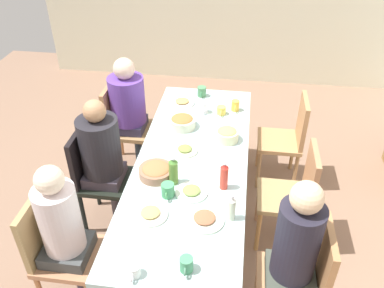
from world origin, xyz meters
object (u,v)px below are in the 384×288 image
at_px(plate_0, 182,102).
at_px(cup_2, 186,265).
at_px(person_5, 129,105).
at_px(bottle_0, 232,208).
at_px(person_2, 64,229).
at_px(plate_1, 185,150).
at_px(chair_0, 303,276).
at_px(chair_2, 56,248).
at_px(chair_3, 294,192).
at_px(chair_5, 122,123).
at_px(chair_1, 289,136).
at_px(plate_4, 150,214).
at_px(bottle_1, 173,171).
at_px(person_0, 293,251).
at_px(cup_4, 134,271).
at_px(bowl_2, 156,171).
at_px(person_4, 103,154).
at_px(bottle_2, 224,176).
at_px(cup_1, 235,106).
at_px(dining_table, 192,168).
at_px(plate_3, 205,219).
at_px(bowl_0, 182,122).
at_px(cup_5, 221,110).
at_px(cup_3, 168,190).
at_px(plate_2, 192,192).
at_px(cup_6, 204,108).
at_px(bowl_1, 227,134).
at_px(chair_4, 95,173).

distance_m(plate_0, cup_2, 1.89).
bearing_deg(person_5, bottle_0, 37.58).
distance_m(person_2, plate_1, 1.09).
bearing_deg(chair_0, chair_2, -90.00).
bearing_deg(chair_3, chair_5, -115.97).
relative_size(chair_1, plate_4, 3.94).
bearing_deg(person_2, bottle_1, 129.11).
bearing_deg(bottle_1, chair_0, 60.70).
height_order(chair_2, person_2, person_2).
bearing_deg(chair_1, chair_3, 0.00).
relative_size(chair_5, plate_0, 3.87).
relative_size(person_0, cup_4, 11.45).
bearing_deg(bowl_2, cup_2, 23.43).
distance_m(person_4, bottle_2, 1.02).
relative_size(cup_1, cup_4, 0.99).
bearing_deg(dining_table, person_2, -42.24).
relative_size(chair_1, plate_3, 3.51).
relative_size(bowl_0, bottle_1, 1.04).
height_order(person_2, cup_5, person_2).
bearing_deg(cup_2, bottle_0, 152.79).
bearing_deg(person_5, chair_1, 90.00).
height_order(person_2, cup_1, person_2).
height_order(plate_3, cup_3, cup_3).
bearing_deg(bowl_0, plate_2, 13.38).
distance_m(person_5, bowl_2, 1.11).
height_order(plate_1, cup_3, cup_3).
xyz_separation_m(chair_5, cup_4, (1.86, 0.63, 0.26)).
bearing_deg(plate_0, cup_6, 58.42).
xyz_separation_m(plate_4, cup_5, (-1.33, 0.35, 0.02)).
relative_size(plate_1, cup_4, 1.84).
bearing_deg(person_2, dining_table, 137.76).
distance_m(person_0, bowl_1, 1.19).
xyz_separation_m(person_4, cup_6, (-0.72, 0.72, 0.07)).
bearing_deg(cup_6, chair_0, 27.88).
bearing_deg(cup_1, plate_3, -4.93).
bearing_deg(chair_4, bowl_1, 106.51).
bearing_deg(bowl_1, chair_3, 60.92).
height_order(person_2, cup_2, person_2).
distance_m(plate_3, bowl_2, 0.56).
xyz_separation_m(plate_2, cup_4, (0.71, -0.22, 0.02)).
distance_m(plate_2, cup_3, 0.17).
distance_m(cup_3, bottle_1, 0.15).
bearing_deg(bottle_2, cup_1, 178.63).
bearing_deg(bowl_2, chair_5, -150.35).
bearing_deg(dining_table, plate_0, -166.01).
bearing_deg(plate_4, plate_1, 171.09).
height_order(plate_1, cup_6, cup_6).
bearing_deg(cup_3, cup_4, -5.57).
distance_m(person_0, person_5, 2.12).
relative_size(plate_2, cup_6, 2.04).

